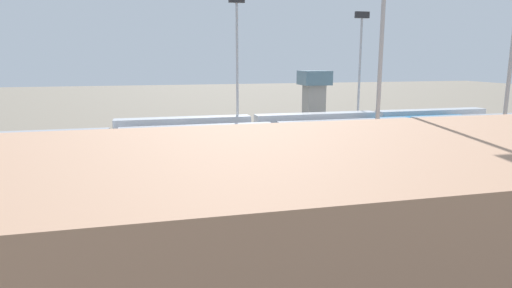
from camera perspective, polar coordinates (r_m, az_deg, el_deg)
The scene contains 20 objects.
ground_plane at distance 63.65m, azimuth -0.30°, elevation -2.58°, with size 400.00×400.00×0.00m, color #756B5B.
track_bed_0 at distance 77.95m, azimuth -2.95°, elevation -0.02°, with size 140.00×2.80×0.12m, color #3D3833.
track_bed_1 at distance 73.15m, azimuth -2.18°, elevation -0.75°, with size 140.00×2.80×0.12m, color #3D3833.
track_bed_2 at distance 68.37m, azimuth -1.31°, elevation -1.58°, with size 140.00×2.80×0.12m, color #4C443D.
track_bed_3 at distance 63.64m, azimuth -0.30°, elevation -2.53°, with size 140.00×2.80×0.12m, color #4C443D.
track_bed_4 at distance 58.94m, azimuth 0.87°, elevation -3.63°, with size 140.00×2.80×0.12m, color #3D3833.
track_bed_5 at distance 54.30m, azimuth 2.24°, elevation -4.93°, with size 140.00×2.80×0.12m, color #3D3833.
track_bed_6 at distance 49.73m, azimuth 3.87°, elevation -6.45°, with size 140.00×2.80×0.12m, color #3D3833.
train_on_track_6 at distance 46.86m, azimuth -15.15°, elevation -5.24°, with size 10.00×3.00×5.00m.
train_on_track_1 at distance 75.61m, azimuth 5.64°, elevation 1.17°, with size 66.40×3.06×4.40m.
train_on_track_2 at distance 69.06m, azimuth 2.55°, elevation 0.71°, with size 95.60×3.00×5.00m.
train_on_track_3 at distance 63.61m, azimuth 1.51°, elevation -0.19°, with size 119.80×3.06×5.00m.
train_on_track_4 at distance 59.85m, azimuth 5.29°, elevation -1.47°, with size 114.80×3.00×4.40m.
train_on_track_0 at distance 81.93m, azimuth 7.80°, elevation 2.25°, with size 71.40×3.00×5.00m.
light_mast_0 at distance 88.80m, azimuth 13.37°, elevation 11.02°, with size 2.80×0.70×23.72m.
light_mast_1 at distance 57.49m, azimuth 30.24°, elevation 10.26°, with size 2.80×0.70×24.20m.
light_mast_2 at distance 80.00m, azimuth -2.48°, elevation 12.13°, with size 2.80×0.70×25.75m.
light_mast_3 at distance 47.84m, azimuth 16.09°, elevation 14.85°, with size 2.80×0.70×29.38m.
maintenance_shed at distance 28.20m, azimuth 17.57°, elevation -10.03°, with size 50.67×18.90×10.18m, color tan.
control_tower at distance 96.44m, azimuth 7.53°, elevation 6.36°, with size 6.00×6.00×12.41m.
Camera 1 is at (14.83, 60.06, 14.97)m, focal length 30.85 mm.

